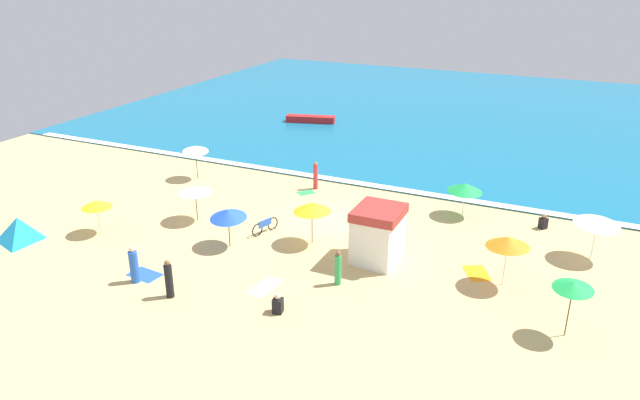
{
  "coord_description": "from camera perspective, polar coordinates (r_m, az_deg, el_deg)",
  "views": [
    {
      "loc": [
        11.84,
        -26.98,
        13.36
      ],
      "look_at": [
        -1.15,
        1.06,
        0.8
      ],
      "focal_mm": 33.22,
      "sensor_mm": 36.0,
      "label": 1
    }
  ],
  "objects": [
    {
      "name": "ground_plane",
      "position": [
        32.35,
        1.06,
        -2.28
      ],
      "size": [
        60.0,
        60.0,
        0.0
      ],
      "primitive_type": "plane",
      "color": "#D8B775"
    },
    {
      "name": "beach_umbrella_8",
      "position": [
        33.7,
        13.8,
        1.18
      ],
      "size": [
        2.72,
        2.72,
        1.97
      ],
      "color": "silver",
      "rests_on": "ground_plane"
    },
    {
      "name": "beach_umbrella_6",
      "position": [
        29.36,
        -0.78,
        -0.67
      ],
      "size": [
        2.15,
        2.14,
        2.26
      ],
      "color": "#4C3823",
      "rests_on": "ground_plane"
    },
    {
      "name": "beach_umbrella_2",
      "position": [
        32.67,
        -20.75,
        -0.37
      ],
      "size": [
        1.85,
        1.85,
        1.86
      ],
      "color": "silver",
      "rests_on": "ground_plane"
    },
    {
      "name": "beach_towel_3",
      "position": [
        26.43,
        -5.34,
        -8.33
      ],
      "size": [
        1.06,
        1.8,
        0.01
      ],
      "color": "white",
      "rests_on": "ground_plane"
    },
    {
      "name": "beachgoer_0",
      "position": [
        24.47,
        -4.08,
        -9.98
      ],
      "size": [
        0.46,
        0.46,
        0.88
      ],
      "color": "black",
      "rests_on": "ground_plane"
    },
    {
      "name": "beach_towel_2",
      "position": [
        28.42,
        -16.53,
        -6.91
      ],
      "size": [
        1.6,
        1.12,
        0.01
      ],
      "color": "blue",
      "rests_on": "ground_plane"
    },
    {
      "name": "beach_towel_1",
      "position": [
        36.61,
        -1.36,
        0.72
      ],
      "size": [
        1.24,
        1.28,
        0.01
      ],
      "color": "green",
      "rests_on": "ground_plane"
    },
    {
      "name": "beachgoer_1",
      "position": [
        33.81,
        20.72,
        -2.01
      ],
      "size": [
        0.51,
        0.51,
        0.83
      ],
      "color": "black",
      "rests_on": "ground_plane"
    },
    {
      "name": "beachgoer_3",
      "position": [
        26.18,
        1.74,
        -6.62
      ],
      "size": [
        0.35,
        0.35,
        1.63
      ],
      "color": "green",
      "rests_on": "ground_plane"
    },
    {
      "name": "beach_umbrella_5",
      "position": [
        32.77,
        -11.94,
        0.96
      ],
      "size": [
        1.88,
        1.88,
        1.96
      ],
      "color": "#4C3823",
      "rests_on": "ground_plane"
    },
    {
      "name": "beach_towel_0",
      "position": [
        28.32,
        14.87,
        -6.83
      ],
      "size": [
        1.57,
        1.78,
        0.01
      ],
      "color": "orange",
      "rests_on": "ground_plane"
    },
    {
      "name": "parked_bicycle",
      "position": [
        31.27,
        -5.31,
        -2.5
      ],
      "size": [
        0.6,
        1.76,
        0.76
      ],
      "color": "black",
      "rests_on": "ground_plane"
    },
    {
      "name": "beachgoer_5",
      "position": [
        36.96,
        -0.43,
        2.34
      ],
      "size": [
        0.4,
        0.4,
        1.77
      ],
      "color": "red",
      "rests_on": "ground_plane"
    },
    {
      "name": "beach_umbrella_1",
      "position": [
        29.49,
        -8.86,
        -1.31
      ],
      "size": [
        2.07,
        2.1,
        2.09
      ],
      "color": "#4C3823",
      "rests_on": "ground_plane"
    },
    {
      "name": "lifeguard_cabana",
      "position": [
        28.03,
        5.61,
        -3.29
      ],
      "size": [
        2.15,
        2.44,
        2.71
      ],
      "color": "white",
      "rests_on": "ground_plane"
    },
    {
      "name": "beachgoer_4",
      "position": [
        26.01,
        -14.36,
        -7.45
      ],
      "size": [
        0.34,
        0.34,
        1.75
      ],
      "color": "black",
      "rests_on": "ground_plane"
    },
    {
      "name": "beachgoer_2",
      "position": [
        27.6,
        -17.49,
        -6.05
      ],
      "size": [
        0.56,
        0.56,
        1.74
      ],
      "color": "blue",
      "rests_on": "ground_plane"
    },
    {
      "name": "beach_umbrella_7",
      "position": [
        24.01,
        23.23,
        -7.58
      ],
      "size": [
        1.66,
        1.68,
        2.4
      ],
      "color": "#4C3823",
      "rests_on": "ground_plane"
    },
    {
      "name": "small_boat_0",
      "position": [
        52.53,
        -0.92,
        7.81
      ],
      "size": [
        4.35,
        2.03,
        0.57
      ],
      "color": "red",
      "rests_on": "ocean_water"
    },
    {
      "name": "beach_umbrella_4",
      "position": [
        30.73,
        25.2,
        -1.75
      ],
      "size": [
        3.04,
        3.04,
        2.34
      ],
      "color": "silver",
      "rests_on": "ground_plane"
    },
    {
      "name": "wave_breaker_foam",
      "position": [
        37.72,
        4.94,
        1.46
      ],
      "size": [
        57.0,
        0.7,
        0.01
      ],
      "primitive_type": "cube",
      "color": "white",
      "rests_on": "ocean_water"
    },
    {
      "name": "ocean_water",
      "position": [
        57.79,
        12.49,
        8.28
      ],
      "size": [
        60.0,
        44.0,
        0.1
      ],
      "primitive_type": "cube",
      "color": "#146B93",
      "rests_on": "ground_plane"
    },
    {
      "name": "beach_umbrella_0",
      "position": [
        39.16,
        -11.92,
        4.87
      ],
      "size": [
        2.38,
        2.38,
        2.35
      ],
      "color": "#4C3823",
      "rests_on": "ground_plane"
    },
    {
      "name": "beach_tent",
      "position": [
        33.97,
        -27.0,
        -2.46
      ],
      "size": [
        2.74,
        2.85,
        1.24
      ],
      "color": "#1999D8",
      "rests_on": "ground_plane"
    },
    {
      "name": "beach_umbrella_3",
      "position": [
        26.77,
        17.65,
        -3.85
      ],
      "size": [
        2.05,
        2.04,
        2.37
      ],
      "color": "silver",
      "rests_on": "ground_plane"
    }
  ]
}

